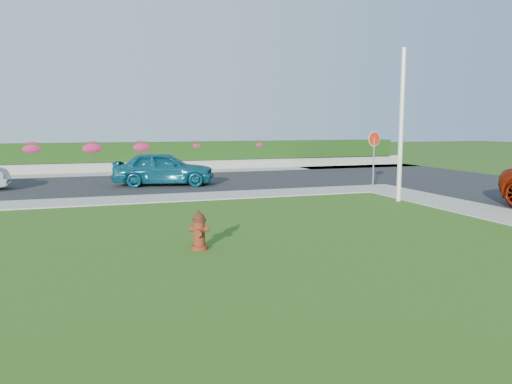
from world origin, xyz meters
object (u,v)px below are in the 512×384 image
object	(u,v)px
sedan_teal	(164,168)
stop_sign	(374,146)
utility_pole	(401,126)
fire_hydrant	(199,231)

from	to	relation	value
sedan_teal	stop_sign	bearing A→B (deg)	-99.24
utility_pole	stop_sign	size ratio (longest dim) A/B	2.19
fire_hydrant	utility_pole	distance (m)	9.71
fire_hydrant	sedan_teal	world-z (taller)	sedan_teal
sedan_teal	utility_pole	bearing A→B (deg)	-121.07
fire_hydrant	stop_sign	bearing A→B (deg)	60.20
utility_pole	stop_sign	xyz separation A→B (m)	(1.19, 3.62, -0.87)
fire_hydrant	utility_pole	size ratio (longest dim) A/B	0.16
fire_hydrant	stop_sign	distance (m)	12.59
sedan_teal	stop_sign	world-z (taller)	stop_sign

